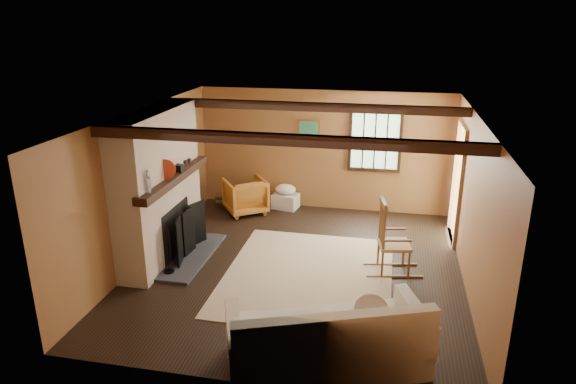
% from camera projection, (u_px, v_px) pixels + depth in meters
% --- Properties ---
extents(ground, '(5.50, 5.50, 0.00)m').
position_uv_depth(ground, '(298.00, 268.00, 8.05)').
color(ground, black).
rests_on(ground, ground).
extents(room_envelope, '(5.02, 5.52, 2.44)m').
position_uv_depth(room_envelope, '(316.00, 164.00, 7.71)').
color(room_envelope, '#945534').
rests_on(room_envelope, ground).
extents(fireplace, '(1.02, 2.30, 2.40)m').
position_uv_depth(fireplace, '(160.00, 192.00, 8.11)').
color(fireplace, '#995B3B').
rests_on(fireplace, ground).
extents(rug, '(2.50, 3.00, 0.01)m').
position_uv_depth(rug, '(308.00, 275.00, 7.83)').
color(rug, tan).
rests_on(rug, ground).
extents(rocking_chair, '(0.91, 0.59, 1.17)m').
position_uv_depth(rocking_chair, '(392.00, 242.00, 7.78)').
color(rocking_chair, tan).
rests_on(rocking_chair, ground).
extents(sofa, '(2.40, 1.69, 0.89)m').
position_uv_depth(sofa, '(328.00, 343.00, 5.67)').
color(sofa, white).
rests_on(sofa, ground).
extents(firewood_pile, '(0.67, 0.12, 0.25)m').
position_uv_depth(firewood_pile, '(232.00, 200.00, 10.64)').
color(firewood_pile, brown).
rests_on(firewood_pile, ground).
extents(laundry_basket, '(0.56, 0.46, 0.30)m').
position_uv_depth(laundry_basket, '(286.00, 201.00, 10.50)').
color(laundry_basket, silver).
rests_on(laundry_basket, ground).
extents(basket_pillow, '(0.50, 0.45, 0.21)m').
position_uv_depth(basket_pillow, '(285.00, 189.00, 10.42)').
color(basket_pillow, white).
rests_on(basket_pillow, laundry_basket).
extents(armchair, '(1.05, 1.06, 0.70)m').
position_uv_depth(armchair, '(245.00, 196.00, 10.21)').
color(armchair, '#BF6026').
rests_on(armchair, ground).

